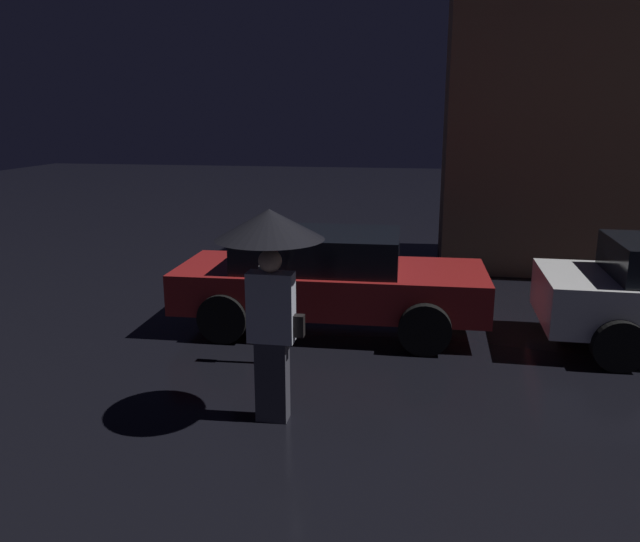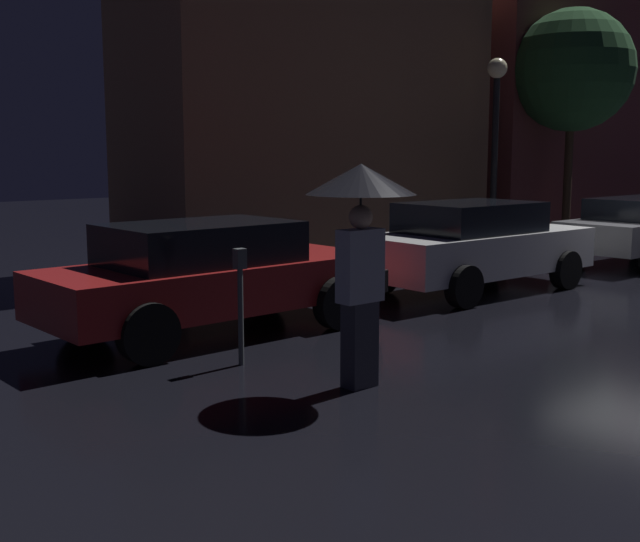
{
  "view_description": "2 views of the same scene",
  "coord_description": "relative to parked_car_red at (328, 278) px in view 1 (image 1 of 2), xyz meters",
  "views": [
    {
      "loc": [
        -6.44,
        -7.14,
        3.07
      ],
      "look_at": [
        -7.65,
        0.0,
        1.24
      ],
      "focal_mm": 35.0,
      "sensor_mm": 36.0,
      "label": 1
    },
    {
      "loc": [
        -13.13,
        -7.05,
        2.32
      ],
      "look_at": [
        -7.23,
        0.02,
        0.93
      ],
      "focal_mm": 45.0,
      "sensor_mm": 36.0,
      "label": 2
    }
  ],
  "objects": [
    {
      "name": "parking_meter",
      "position": [
        -0.55,
        -1.5,
        0.03
      ],
      "size": [
        0.12,
        0.1,
        1.28
      ],
      "color": "#4C5154",
      "rests_on": "ground"
    },
    {
      "name": "parked_car_red",
      "position": [
        0.0,
        0.0,
        0.0
      ],
      "size": [
        4.46,
        1.92,
        1.43
      ],
      "rotation": [
        0.0,
        0.0,
        0.03
      ],
      "color": "maroon",
      "rests_on": "ground"
    },
    {
      "name": "pedestrian_with_umbrella",
      "position": [
        -0.11,
        -2.92,
        0.95
      ],
      "size": [
        1.07,
        1.07,
        2.19
      ],
      "rotation": [
        0.0,
        0.0,
        0.0
      ],
      "color": "#383842",
      "rests_on": "ground"
    }
  ]
}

